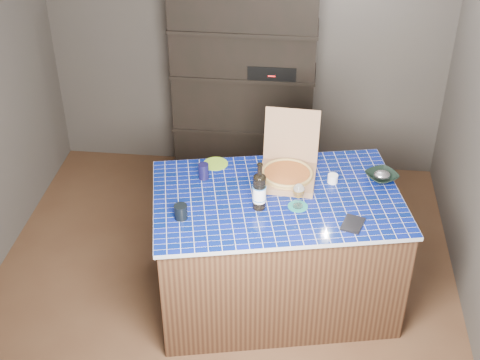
# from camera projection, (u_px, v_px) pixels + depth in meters

# --- Properties ---
(room) EXTENTS (3.50, 3.50, 3.50)m
(room) POSITION_uv_depth(u_px,v_px,m) (220.00, 142.00, 4.32)
(room) COLOR brown
(room) RESTS_ON ground
(shelving_unit) EXTENTS (1.20, 0.41, 1.80)m
(shelving_unit) POSITION_uv_depth(u_px,v_px,m) (244.00, 86.00, 5.77)
(shelving_unit) COLOR black
(shelving_unit) RESTS_ON floor
(kitchen_island) EXTENTS (1.82, 1.36, 0.90)m
(kitchen_island) POSITION_uv_depth(u_px,v_px,m) (276.00, 249.00, 4.67)
(kitchen_island) COLOR #4F331F
(kitchen_island) RESTS_ON floor
(pizza_box) EXTENTS (0.41, 0.49, 0.42)m
(pizza_box) POSITION_uv_depth(u_px,v_px,m) (288.00, 171.00, 4.56)
(pizza_box) COLOR #9D6B51
(pizza_box) RESTS_ON kitchen_island
(mead_bottle) EXTENTS (0.09, 0.09, 0.34)m
(mead_bottle) POSITION_uv_depth(u_px,v_px,m) (259.00, 191.00, 4.24)
(mead_bottle) COLOR black
(mead_bottle) RESTS_ON kitchen_island
(teal_trivet) EXTENTS (0.13, 0.13, 0.01)m
(teal_trivet) POSITION_uv_depth(u_px,v_px,m) (298.00, 206.00, 4.32)
(teal_trivet) COLOR #157066
(teal_trivet) RESTS_ON kitchen_island
(wine_glass) EXTENTS (0.08, 0.08, 0.17)m
(wine_glass) POSITION_uv_depth(u_px,v_px,m) (299.00, 191.00, 4.26)
(wine_glass) COLOR white
(wine_glass) RESTS_ON teal_trivet
(tumbler) EXTENTS (0.09, 0.09, 0.10)m
(tumbler) POSITION_uv_depth(u_px,v_px,m) (181.00, 212.00, 4.20)
(tumbler) COLOR black
(tumbler) RESTS_ON kitchen_island
(dvd_case) EXTENTS (0.17, 0.20, 0.01)m
(dvd_case) POSITION_uv_depth(u_px,v_px,m) (353.00, 224.00, 4.16)
(dvd_case) COLOR black
(dvd_case) RESTS_ON kitchen_island
(bowl) EXTENTS (0.29, 0.29, 0.05)m
(bowl) POSITION_uv_depth(u_px,v_px,m) (382.00, 177.00, 4.57)
(bowl) COLOR black
(bowl) RESTS_ON kitchen_island
(foil_contents) EXTENTS (0.12, 0.10, 0.05)m
(foil_contents) POSITION_uv_depth(u_px,v_px,m) (382.00, 175.00, 4.56)
(foil_contents) COLOR #B3B3BE
(foil_contents) RESTS_ON bowl
(white_jar) EXTENTS (0.07, 0.07, 0.06)m
(white_jar) POSITION_uv_depth(u_px,v_px,m) (333.00, 179.00, 4.54)
(white_jar) COLOR white
(white_jar) RESTS_ON kitchen_island
(navy_cup) EXTENTS (0.07, 0.07, 0.11)m
(navy_cup) POSITION_uv_depth(u_px,v_px,m) (204.00, 171.00, 4.57)
(navy_cup) COLOR black
(navy_cup) RESTS_ON kitchen_island
(green_trivet) EXTENTS (0.18, 0.18, 0.01)m
(green_trivet) POSITION_uv_depth(u_px,v_px,m) (216.00, 164.00, 4.75)
(green_trivet) COLOR #7AAC24
(green_trivet) RESTS_ON kitchen_island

